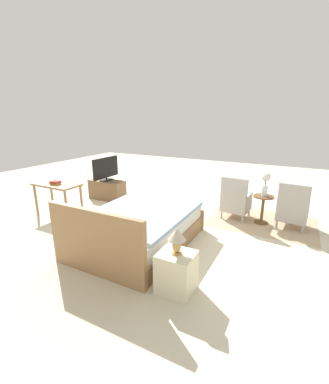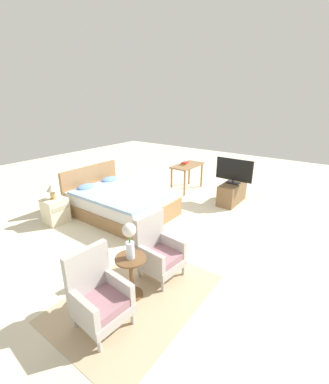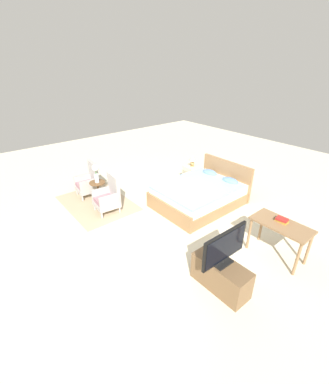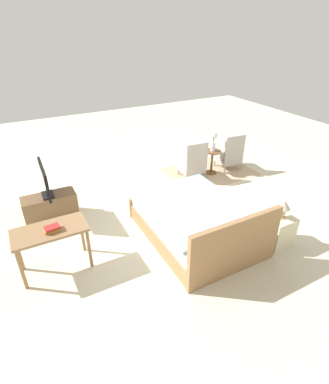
{
  "view_description": "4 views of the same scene",
  "coord_description": "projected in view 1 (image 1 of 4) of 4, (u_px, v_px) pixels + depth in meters",
  "views": [
    {
      "loc": [
        -2.28,
        4.34,
        2.12
      ],
      "look_at": [
        -0.01,
        0.02,
        0.68
      ],
      "focal_mm": 24.0,
      "sensor_mm": 36.0,
      "label": 1
    },
    {
      "loc": [
        -3.72,
        -2.9,
        2.47
      ],
      "look_at": [
        0.21,
        -0.03,
        0.68
      ],
      "focal_mm": 24.0,
      "sensor_mm": 36.0,
      "label": 2
    },
    {
      "loc": [
        3.89,
        -3.38,
        3.34
      ],
      "look_at": [
        -0.06,
        -0.13,
        0.71
      ],
      "focal_mm": 24.0,
      "sensor_mm": 36.0,
      "label": 3
    },
    {
      "loc": [
        2.44,
        4.48,
        3.29
      ],
      "look_at": [
        0.2,
        0.27,
        0.57
      ],
      "focal_mm": 28.0,
      "sensor_mm": 36.0,
      "label": 4
    }
  ],
  "objects": [
    {
      "name": "table_lamp",
      "position": [
        177.0,
        237.0,
        3.05
      ],
      "size": [
        0.22,
        0.22,
        0.33
      ],
      "color": "tan",
      "rests_on": "nightstand"
    },
    {
      "name": "book_stack",
      "position": [
        55.0,
        183.0,
        5.45
      ],
      "size": [
        0.22,
        0.16,
        0.07
      ],
      "color": "#B79333",
      "rests_on": "vanity_desk"
    },
    {
      "name": "tv_flatscreen",
      "position": [
        106.0,
        169.0,
        6.62
      ],
      "size": [
        0.21,
        0.91,
        0.61
      ],
      "color": "black",
      "rests_on": "tv_stand"
    },
    {
      "name": "nightstand",
      "position": [
        176.0,
        272.0,
        3.18
      ],
      "size": [
        0.44,
        0.41,
        0.53
      ],
      "color": "beige",
      "rests_on": "ground_plane"
    },
    {
      "name": "flower_vase",
      "position": [
        266.0,
        182.0,
        5.06
      ],
      "size": [
        0.17,
        0.17,
        0.48
      ],
      "color": "silver",
      "rests_on": "side_table"
    },
    {
      "name": "side_table",
      "position": [
        263.0,
        206.0,
        5.21
      ],
      "size": [
        0.4,
        0.4,
        0.59
      ],
      "color": "brown",
      "rests_on": "ground_plane"
    },
    {
      "name": "armchair_by_window_right",
      "position": [
        235.0,
        201.0,
        5.46
      ],
      "size": [
        0.58,
        0.58,
        0.92
      ],
      "color": "#ADA8A3",
      "rests_on": "floor_rug"
    },
    {
      "name": "bed",
      "position": [
        137.0,
        229.0,
        4.33
      ],
      "size": [
        1.59,
        2.17,
        0.96
      ],
      "color": "#997047",
      "rests_on": "ground_plane"
    },
    {
      "name": "tv_stand",
      "position": [
        107.0,
        190.0,
        6.79
      ],
      "size": [
        0.96,
        0.4,
        0.51
      ],
      "color": "brown",
      "rests_on": "ground_plane"
    },
    {
      "name": "ground_plane",
      "position": [
        165.0,
        223.0,
        5.3
      ],
      "size": [
        16.0,
        16.0,
        0.0
      ],
      "primitive_type": "plane",
      "color": "beige"
    },
    {
      "name": "floor_rug",
      "position": [
        261.0,
        222.0,
        5.37
      ],
      "size": [
        2.1,
        1.5,
        0.01
      ],
      "color": "tan",
      "rests_on": "ground_plane"
    },
    {
      "name": "armchair_by_window_left",
      "position": [
        293.0,
        210.0,
        4.97
      ],
      "size": [
        0.58,
        0.58,
        0.92
      ],
      "color": "#ADA8A3",
      "rests_on": "floor_rug"
    },
    {
      "name": "vanity_desk",
      "position": [
        57.0,
        188.0,
        5.56
      ],
      "size": [
        1.04,
        0.52,
        0.73
      ],
      "color": "#8E6B47",
      "rests_on": "ground_plane"
    }
  ]
}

